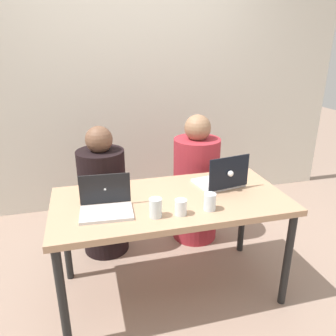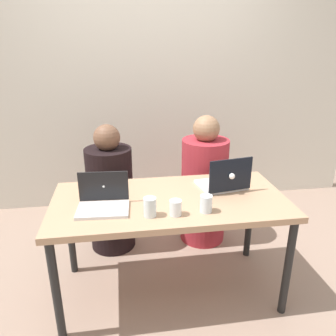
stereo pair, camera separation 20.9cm
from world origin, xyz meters
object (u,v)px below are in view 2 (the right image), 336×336
(laptop_back_right, at_px, (224,181))
(person_on_right, at_px, (204,187))
(water_glass_center, at_px, (176,209))
(person_on_left, at_px, (111,195))
(water_glass_left, at_px, (150,208))
(laptop_front_left, at_px, (103,201))
(water_glass_right, at_px, (206,205))

(laptop_back_right, bearing_deg, person_on_right, -100.96)
(person_on_right, bearing_deg, water_glass_center, 61.66)
(person_on_left, relative_size, water_glass_center, 11.66)
(person_on_right, distance_m, water_glass_left, 1.03)
(person_on_left, bearing_deg, person_on_right, 169.27)
(person_on_left, distance_m, laptop_back_right, 0.99)
(person_on_right, distance_m, laptop_back_right, 0.60)
(laptop_front_left, relative_size, water_glass_center, 3.41)
(person_on_right, bearing_deg, water_glass_left, 53.64)
(water_glass_right, xyz_separation_m, water_glass_left, (-0.33, -0.00, 0.00))
(laptop_front_left, bearing_deg, laptop_back_right, 15.32)
(person_on_left, height_order, laptop_front_left, person_on_left)
(water_glass_center, bearing_deg, laptop_front_left, 160.75)
(water_glass_left, bearing_deg, laptop_front_left, 153.18)
(laptop_back_right, relative_size, water_glass_left, 3.04)
(person_on_left, height_order, water_glass_right, person_on_left)
(water_glass_left, bearing_deg, person_on_right, 57.10)
(person_on_left, relative_size, laptop_back_right, 3.13)
(laptop_front_left, height_order, water_glass_left, laptop_front_left)
(person_on_left, bearing_deg, water_glass_left, 95.87)
(laptop_front_left, xyz_separation_m, water_glass_center, (0.41, -0.14, -0.01))
(water_glass_right, bearing_deg, water_glass_center, -176.42)
(water_glass_left, bearing_deg, water_glass_right, 0.18)
(water_glass_right, relative_size, water_glass_left, 0.92)
(person_on_left, bearing_deg, laptop_front_left, 77.88)
(laptop_back_right, relative_size, water_glass_center, 3.72)
(water_glass_center, bearing_deg, person_on_right, 65.12)
(water_glass_right, bearing_deg, laptop_front_left, 167.33)
(person_on_left, height_order, laptop_back_right, person_on_left)
(person_on_right, xyz_separation_m, water_glass_left, (-0.54, -0.84, 0.27))
(laptop_back_right, height_order, water_glass_right, laptop_back_right)
(person_on_left, relative_size, water_glass_left, 9.52)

